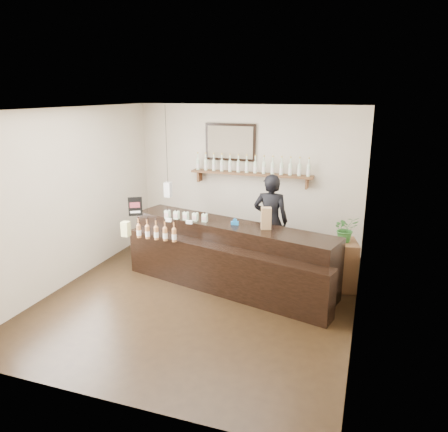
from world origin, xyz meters
The scene contains 10 objects.
ground centered at (0.00, 0.00, 0.00)m, with size 5.00×5.00×0.00m, color black.
room_shell centered at (0.00, 0.00, 1.70)m, with size 5.00×5.00×5.00m.
back_wall_decor centered at (-0.14, 2.37, 1.75)m, with size 2.66×0.96×1.69m.
counter centered at (0.23, 0.57, 0.47)m, with size 3.60×1.81×1.16m.
promo_sign centered at (-1.43, 0.60, 1.16)m, with size 0.21×0.13×0.33m.
paper_bag centered at (0.84, 0.61, 1.16)m, with size 0.18×0.16×0.34m.
tape_dispenser centered at (0.32, 0.65, 1.03)m, with size 0.13×0.07×0.10m.
side_cabinet centered at (2.00, 1.03, 0.39)m, with size 0.50×0.61×0.78m.
potted_plant centered at (2.00, 1.03, 0.98)m, with size 0.37×0.32×0.41m, color #2E6729.
shopkeeper centered at (0.70, 1.55, 0.95)m, with size 0.69×0.45×1.90m, color black.
Camera 1 is at (2.30, -5.66, 3.02)m, focal length 35.00 mm.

